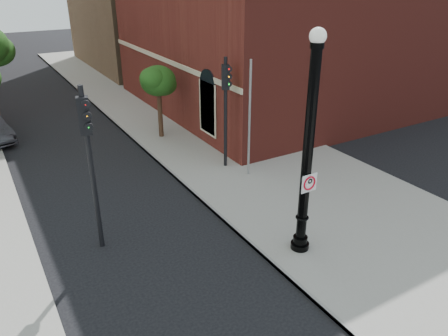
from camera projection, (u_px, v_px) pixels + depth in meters
ground at (208, 281)px, 12.54m from camera, size 120.00×120.00×0.00m
sidewalk_right at (217, 136)px, 23.10m from camera, size 8.00×60.00×0.12m
curb_edge at (146, 151)px, 21.27m from camera, size 0.10×60.00×0.14m
brick_wall_building at (319, 0)px, 28.26m from camera, size 22.30×16.30×12.50m
lamppost at (307, 160)px, 12.54m from camera, size 0.58×0.58×6.83m
no_parking_sign at (309, 183)px, 12.68m from camera, size 0.56×0.07×0.56m
traffic_signal_left at (88, 144)px, 12.62m from camera, size 0.39×0.46×5.27m
traffic_signal_right at (226, 96)px, 18.23m from camera, size 0.40×0.44×4.92m
utility_pole at (249, 121)px, 17.75m from camera, size 0.10×0.10×5.00m
street_tree_c at (158, 82)px, 21.79m from camera, size 2.12×1.91×3.81m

